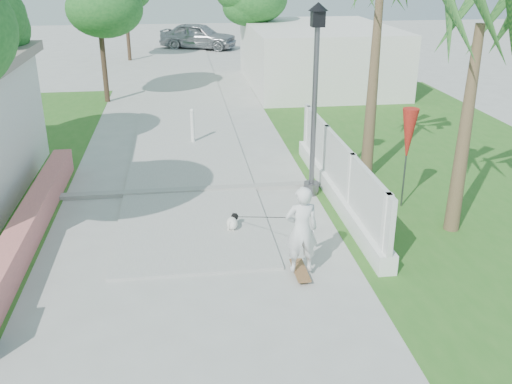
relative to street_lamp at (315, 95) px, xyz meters
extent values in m
plane|color=#B7B7B2|center=(-2.90, -5.50, -2.43)|extent=(90.00, 90.00, 0.00)
cube|color=#B7B7B2|center=(-2.90, 14.50, -2.40)|extent=(3.20, 36.00, 0.06)
cube|color=#999993|center=(-2.90, 0.50, -2.38)|extent=(6.50, 0.25, 0.10)
cube|color=#2F6921|center=(4.10, 2.50, -2.42)|extent=(8.00, 20.00, 0.01)
cube|color=#E17C73|center=(-6.20, -1.50, -2.13)|extent=(0.45, 8.00, 0.60)
cube|color=white|center=(0.50, -0.50, -2.23)|extent=(0.35, 7.00, 0.40)
cube|color=white|center=(0.50, -0.50, -1.48)|extent=(0.10, 7.00, 1.10)
cube|color=white|center=(0.50, -3.70, -1.68)|extent=(0.14, 0.14, 1.50)
cube|color=white|center=(0.50, -1.50, -1.68)|extent=(0.14, 0.14, 1.50)
cube|color=white|center=(0.50, 0.70, -1.68)|extent=(0.14, 0.14, 1.50)
cube|color=white|center=(0.50, 2.70, -1.68)|extent=(0.14, 0.14, 1.50)
cube|color=silver|center=(3.10, 12.50, -1.13)|extent=(6.00, 8.00, 2.60)
cylinder|color=#59595E|center=(0.00, 0.00, -2.28)|extent=(0.36, 0.36, 0.30)
cylinder|color=#59595E|center=(0.00, 0.00, -0.43)|extent=(0.12, 0.12, 4.00)
cube|color=black|center=(0.00, 0.00, 1.67)|extent=(0.28, 0.28, 0.35)
cone|color=black|center=(0.00, 0.00, 1.92)|extent=(0.44, 0.44, 0.18)
cylinder|color=white|center=(-2.70, 4.50, -1.93)|extent=(0.12, 0.12, 1.00)
sphere|color=white|center=(-2.70, 4.50, -1.41)|extent=(0.14, 0.14, 0.14)
cylinder|color=#59595E|center=(1.90, -1.00, -1.43)|extent=(0.04, 0.04, 2.00)
cone|color=red|center=(1.90, -1.00, -0.73)|extent=(0.36, 0.36, 1.20)
cylinder|color=#4C3826|center=(-5.90, 10.50, -0.50)|extent=(0.20, 0.20, 3.85)
ellipsoid|color=#18561D|center=(-5.90, 10.50, 1.15)|extent=(3.40, 3.40, 2.55)
cylinder|color=#4C3826|center=(0.30, 14.50, -0.68)|extent=(0.20, 0.20, 3.50)
ellipsoid|color=#18561D|center=(0.30, 14.50, 0.82)|extent=(3.00, 3.00, 2.25)
cylinder|color=#4C3826|center=(-5.70, 20.50, -0.50)|extent=(0.20, 0.20, 3.85)
cone|color=brown|center=(1.70, 1.00, -0.03)|extent=(0.32, 0.32, 4.80)
cone|color=brown|center=(2.50, -2.30, -0.33)|extent=(0.32, 0.32, 4.20)
cube|color=brown|center=(-1.05, -3.71, -2.33)|extent=(0.25, 0.84, 0.02)
imported|color=white|center=(-1.05, -3.71, -1.52)|extent=(0.59, 0.39, 1.61)
cylinder|color=gray|center=(-1.12, -4.01, -2.39)|extent=(0.03, 0.06, 0.06)
cylinder|color=gray|center=(-0.97, -4.01, -2.39)|extent=(0.03, 0.06, 0.06)
cylinder|color=gray|center=(-1.12, -3.40, -2.39)|extent=(0.03, 0.06, 0.06)
cylinder|color=gray|center=(-0.97, -3.40, -2.39)|extent=(0.03, 0.06, 0.06)
ellipsoid|color=white|center=(-2.09, -1.77, -2.25)|extent=(0.36, 0.44, 0.24)
sphere|color=black|center=(-2.02, -1.61, -2.17)|extent=(0.15, 0.15, 0.15)
sphere|color=white|center=(-1.99, -1.54, -2.19)|extent=(0.07, 0.07, 0.07)
cone|color=black|center=(-2.05, -1.59, -2.10)|extent=(0.05, 0.05, 0.05)
cone|color=black|center=(-1.99, -1.62, -2.10)|extent=(0.05, 0.05, 0.05)
cylinder|color=white|center=(-2.10, -1.67, -2.37)|extent=(0.03, 0.03, 0.11)
cylinder|color=white|center=(-2.01, -1.71, -2.37)|extent=(0.03, 0.03, 0.11)
cylinder|color=white|center=(-2.18, -1.83, -2.37)|extent=(0.03, 0.03, 0.11)
cylinder|color=white|center=(-2.08, -1.87, -2.37)|extent=(0.03, 0.03, 0.11)
cylinder|color=white|center=(-2.17, -1.93, -2.18)|extent=(0.06, 0.09, 0.09)
imported|color=#9FA2A7|center=(-1.70, 24.26, -1.62)|extent=(5.10, 3.48, 1.61)
camera|label=1|loc=(-3.04, -12.48, 2.88)|focal=40.00mm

